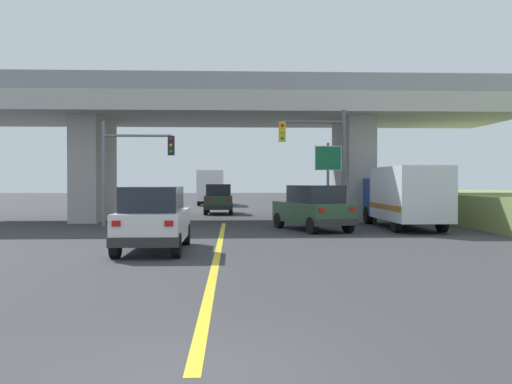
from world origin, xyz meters
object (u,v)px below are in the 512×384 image
box_truck (404,196)px  traffic_signal_farside (129,159)px  highway_sign (328,166)px  semi_truck_distant (211,187)px  traffic_signal_nearside (322,151)px  suv_crossing (313,208)px  sedan_oncoming (219,199)px  suv_lead (154,219)px

box_truck → traffic_signal_farside: size_ratio=1.42×
highway_sign → semi_truck_distant: 25.35m
traffic_signal_nearside → traffic_signal_farside: 9.44m
suv_crossing → box_truck: (4.41, 0.93, 0.52)m
suv_crossing → traffic_signal_nearside: bearing=52.4°
suv_crossing → highway_sign: (1.36, 4.04, 2.00)m
sedan_oncoming → highway_sign: highway_sign is taller
highway_sign → semi_truck_distant: highway_sign is taller
semi_truck_distant → suv_crossing: bearing=-78.8°
suv_crossing → sedan_oncoming: same height
suv_lead → traffic_signal_nearside: (6.81, 9.56, 2.64)m
box_truck → semi_truck_distant: bearing=110.1°
traffic_signal_farside → suv_lead: bearing=-75.7°
semi_truck_distant → traffic_signal_farside: bearing=-96.8°
suv_crossing → semi_truck_distant: (-5.64, 28.37, 0.67)m
box_truck → sedan_oncoming: bearing=125.5°
suv_crossing → traffic_signal_nearside: (0.74, 2.25, 2.64)m
traffic_signal_farside → semi_truck_distant: 25.68m
box_truck → sedan_oncoming: (-8.94, 12.54, -0.52)m
suv_lead → box_truck: size_ratio=0.62×
box_truck → traffic_signal_farside: (-13.07, 1.99, 1.75)m
box_truck → highway_sign: size_ratio=1.74×
highway_sign → box_truck: bearing=-45.6°
box_truck → traffic_signal_farside: bearing=171.4°
suv_lead → traffic_signal_nearside: traffic_signal_nearside is taller
suv_lead → suv_crossing: 9.50m
suv_crossing → semi_truck_distant: 28.93m
suv_lead → box_truck: 13.33m
traffic_signal_nearside → semi_truck_distant: bearing=103.7°
sedan_oncoming → traffic_signal_nearside: 12.67m
box_truck → highway_sign: 4.60m
traffic_signal_farside → semi_truck_distant: bearing=83.2°
traffic_signal_farside → semi_truck_distant: (3.02, 25.45, -1.59)m
sedan_oncoming → semi_truck_distant: 14.95m
sedan_oncoming → highway_sign: (5.89, -9.43, 2.01)m
suv_crossing → sedan_oncoming: 14.21m
traffic_signal_nearside → suv_crossing: bearing=-108.3°
suv_lead → traffic_signal_farside: 10.79m
traffic_signal_nearside → highway_sign: 1.99m
suv_lead → semi_truck_distant: size_ratio=0.61×
traffic_signal_nearside → traffic_signal_farside: (-9.41, 0.66, -0.37)m
box_truck → semi_truck_distant: 29.22m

